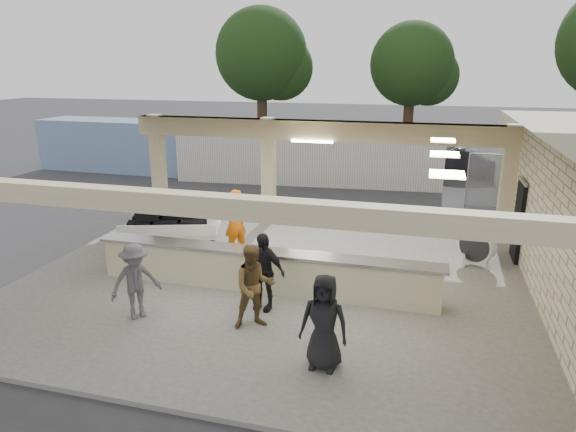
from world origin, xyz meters
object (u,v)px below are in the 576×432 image
(drum_fan, at_px, (477,245))
(container_blue, at_px, (134,146))
(passenger_a, at_px, (254,287))
(car_dark, at_px, (466,163))
(passenger_b, at_px, (263,271))
(car_white_a, at_px, (569,172))
(luggage_cart, at_px, (171,223))
(passenger_d, at_px, (324,322))
(container_white, at_px, (308,154))
(passenger_c, at_px, (135,281))
(baggage_handler, at_px, (235,222))
(baggage_counter, at_px, (263,270))

(drum_fan, distance_m, container_blue, 18.23)
(passenger_a, bearing_deg, car_dark, 44.76)
(passenger_b, height_order, car_white_a, passenger_b)
(luggage_cart, height_order, drum_fan, luggage_cart)
(passenger_d, bearing_deg, car_white_a, 68.55)
(car_white_a, distance_m, container_white, 11.34)
(passenger_a, height_order, passenger_c, passenger_a)
(luggage_cart, relative_size, container_blue, 0.31)
(baggage_handler, xyz_separation_m, passenger_a, (1.84, -3.75, -0.06))
(passenger_c, distance_m, car_dark, 18.54)
(luggage_cart, distance_m, baggage_handler, 1.86)
(passenger_a, height_order, passenger_b, passenger_a)
(passenger_a, bearing_deg, passenger_c, 157.56)
(passenger_c, bearing_deg, container_blue, 72.31)
(passenger_c, bearing_deg, passenger_b, -24.89)
(baggage_handler, xyz_separation_m, container_white, (-0.28, 10.02, 0.25))
(passenger_c, xyz_separation_m, container_blue, (-8.67, 14.19, 0.34))
(passenger_b, relative_size, car_dark, 0.42)
(drum_fan, bearing_deg, car_dark, 120.84)
(container_blue, bearing_deg, baggage_handler, -46.53)
(container_white, bearing_deg, passenger_b, -85.32)
(baggage_handler, relative_size, passenger_b, 1.08)
(passenger_b, relative_size, passenger_c, 1.06)
(container_white, bearing_deg, passenger_c, -95.69)
(luggage_cart, distance_m, car_white_a, 17.46)
(passenger_c, xyz_separation_m, passenger_d, (4.09, -0.77, 0.05))
(luggage_cart, height_order, container_white, container_white)
(luggage_cart, distance_m, passenger_c, 4.03)
(passenger_d, bearing_deg, passenger_a, 149.76)
(passenger_b, height_order, passenger_d, passenger_d)
(baggage_handler, distance_m, passenger_b, 3.43)
(drum_fan, bearing_deg, passenger_a, -101.74)
(baggage_handler, distance_m, car_white_a, 16.03)
(passenger_a, distance_m, car_dark, 17.44)
(luggage_cart, height_order, baggage_handler, baggage_handler)
(luggage_cart, distance_m, passenger_d, 7.03)
(passenger_a, distance_m, passenger_d, 1.93)
(drum_fan, height_order, passenger_d, passenger_d)
(luggage_cart, relative_size, baggage_handler, 1.61)
(container_white, height_order, container_blue, container_white)
(drum_fan, relative_size, car_white_a, 0.21)
(drum_fan, relative_size, passenger_b, 0.61)
(baggage_counter, xyz_separation_m, baggage_handler, (-1.46, 2.05, 0.44))
(baggage_handler, relative_size, container_white, 0.16)
(baggage_counter, relative_size, car_white_a, 1.70)
(passenger_b, relative_size, car_white_a, 0.35)
(luggage_cart, relative_size, passenger_a, 1.72)
(passenger_a, height_order, car_white_a, passenger_a)
(baggage_counter, height_order, container_blue, container_blue)
(passenger_b, bearing_deg, baggage_handler, 130.03)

